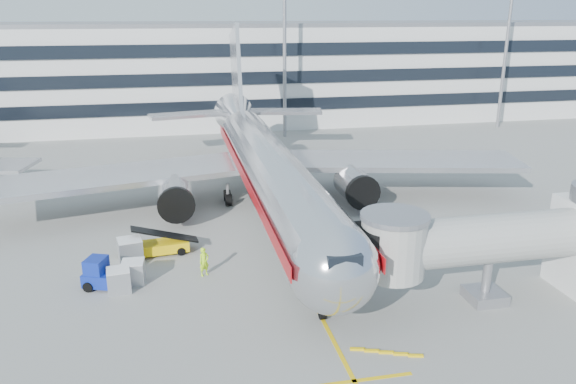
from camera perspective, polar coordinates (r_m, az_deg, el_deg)
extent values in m
plane|color=gray|center=(40.81, 0.51, -7.13)|extent=(180.00, 180.00, 0.00)
cube|color=yellow|center=(49.88, -1.95, -2.37)|extent=(0.25, 70.00, 0.01)
cube|color=yellow|center=(29.16, 6.75, -18.54)|extent=(6.00, 0.25, 0.01)
cylinder|color=silver|center=(46.69, -1.58, 1.63)|extent=(5.00, 36.00, 5.00)
sphere|color=silver|center=(30.27, 4.64, -7.74)|extent=(5.00, 5.00, 5.00)
cone|color=silver|center=(68.73, -5.08, 7.37)|extent=(5.00, 10.00, 5.00)
cube|color=black|center=(28.50, 5.55, -6.97)|extent=(1.80, 1.20, 0.90)
cube|color=#B7B7BC|center=(55.62, 10.69, 3.14)|extent=(24.95, 12.07, 0.50)
cube|color=#B7B7BC|center=(51.76, -17.02, 1.55)|extent=(24.95, 12.07, 0.50)
cylinder|color=#99999E|center=(51.08, 6.89, 0.60)|extent=(3.00, 4.20, 3.00)
cylinder|color=#99999E|center=(48.51, -11.33, -0.56)|extent=(3.00, 4.20, 3.00)
cylinder|color=black|center=(49.28, 7.63, -0.08)|extent=(3.10, 0.50, 3.10)
cylinder|color=black|center=(46.61, -11.28, -1.33)|extent=(3.10, 0.50, 3.10)
cube|color=#B7B7BC|center=(68.56, -5.23, 11.06)|extent=(0.45, 9.39, 13.72)
cube|color=#B7B7BC|center=(70.44, -0.70, 8.19)|extent=(10.41, 4.94, 0.35)
cube|color=#B7B7BC|center=(69.18, -9.76, 7.76)|extent=(10.41, 4.94, 0.35)
cylinder|color=gray|center=(33.49, 3.51, -11.39)|extent=(0.24, 0.24, 1.80)
cylinder|color=black|center=(33.71, 3.50, -12.06)|extent=(0.35, 0.90, 0.90)
cylinder|color=gray|center=(53.86, 0.65, 0.31)|extent=(0.30, 0.30, 2.00)
cylinder|color=gray|center=(52.90, -6.14, -0.12)|extent=(0.30, 0.30, 2.00)
cube|color=#AA0C11|center=(47.11, 1.43, 2.16)|extent=(0.06, 38.00, 0.90)
cube|color=#AA0C11|center=(46.25, -4.66, 1.81)|extent=(0.06, 38.00, 0.90)
cylinder|color=#A8A8A3|center=(36.09, 19.97, -4.47)|extent=(13.00, 3.00, 3.00)
cylinder|color=#A8A8A3|center=(33.31, 10.64, -5.53)|extent=(3.80, 3.80, 3.40)
cylinder|color=gray|center=(32.61, 10.83, -2.46)|extent=(4.00, 4.00, 0.30)
cube|color=black|center=(32.85, 8.53, -5.75)|extent=(1.40, 2.60, 2.60)
cylinder|color=gray|center=(37.11, 19.54, -8.19)|extent=(0.56, 0.56, 3.20)
cube|color=gray|center=(37.65, 19.34, -9.90)|extent=(2.20, 2.20, 0.70)
cylinder|color=black|center=(37.22, 18.14, -10.11)|extent=(0.35, 0.70, 0.70)
cylinder|color=black|center=(38.10, 20.52, -9.70)|extent=(0.35, 0.70, 0.70)
cube|color=silver|center=(94.95, -7.17, 11.85)|extent=(150.00, 24.00, 15.00)
cube|color=black|center=(83.46, -6.33, 8.63)|extent=(150.00, 0.30, 1.80)
cube|color=black|center=(82.92, -6.43, 11.36)|extent=(150.00, 0.30, 1.80)
cube|color=black|center=(82.57, -6.53, 14.12)|extent=(150.00, 0.30, 1.80)
cube|color=gray|center=(94.47, -7.36, 16.56)|extent=(150.00, 24.00, 0.60)
cylinder|color=gray|center=(79.87, -0.35, 14.47)|extent=(0.50, 0.50, 25.00)
cylinder|color=gray|center=(92.86, 21.33, 13.77)|extent=(0.50, 0.50, 25.00)
cube|color=yellow|center=(42.97, -13.16, -5.47)|extent=(4.73, 2.15, 0.73)
cube|color=black|center=(42.62, -13.24, -4.31)|extent=(4.91, 1.66, 1.60)
cylinder|color=black|center=(43.67, -15.41, -5.63)|extent=(0.65, 0.36, 0.62)
cylinder|color=black|center=(42.34, -15.29, -6.39)|extent=(0.65, 0.36, 0.62)
cylinder|color=black|center=(43.88, -11.06, -5.19)|extent=(0.65, 0.36, 0.62)
cylinder|color=black|center=(42.55, -10.80, -5.93)|extent=(0.65, 0.36, 0.62)
cube|color=navy|center=(38.88, -18.01, -8.38)|extent=(3.11, 2.45, 0.88)
cube|color=navy|center=(38.78, -18.91, -7.12)|extent=(1.62, 1.79, 1.07)
cube|color=black|center=(38.64, -18.96, -6.66)|extent=(1.46, 1.57, 0.10)
cylinder|color=black|center=(39.97, -18.63, -8.17)|extent=(0.74, 0.52, 0.68)
cylinder|color=black|center=(38.84, -19.62, -9.07)|extent=(0.74, 0.52, 0.68)
cylinder|color=black|center=(39.21, -16.34, -8.46)|extent=(0.74, 0.52, 0.68)
cylinder|color=black|center=(38.05, -17.28, -9.39)|extent=(0.74, 0.52, 0.68)
cube|color=#A7A9AE|center=(38.99, -15.43, -7.88)|extent=(1.53, 1.53, 1.49)
cube|color=white|center=(38.67, -15.53, -6.86)|extent=(1.53, 1.53, 0.06)
cube|color=#A7A9AE|center=(42.13, -15.73, -5.77)|extent=(1.91, 1.91, 1.69)
cube|color=white|center=(41.80, -15.83, -4.68)|extent=(1.91, 1.91, 0.06)
cube|color=#A7A9AE|center=(38.14, -16.80, -8.61)|extent=(1.58, 1.58, 1.49)
cube|color=white|center=(37.81, -16.91, -7.57)|extent=(1.58, 1.58, 0.06)
imported|color=#BBFF1A|center=(38.89, -8.52, -7.02)|extent=(0.88, 0.78, 2.03)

